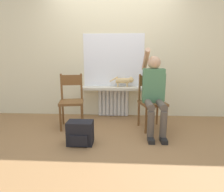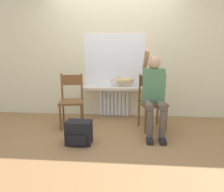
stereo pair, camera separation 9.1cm
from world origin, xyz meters
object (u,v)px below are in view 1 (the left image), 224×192
at_px(person, 154,90).
at_px(cat, 125,80).
at_px(chair_right, 152,101).
at_px(chair_left, 72,100).
at_px(backpack, 80,133).

bearing_deg(person, cat, 122.77).
bearing_deg(chair_right, person, -99.36).
height_order(chair_left, backpack, chair_left).
xyz_separation_m(chair_right, person, (0.01, -0.12, 0.21)).
bearing_deg(person, chair_right, 94.87).
height_order(cat, backpack, cat).
relative_size(person, cat, 2.80).
height_order(chair_left, cat, chair_left).
bearing_deg(cat, chair_right, -52.72).
relative_size(chair_left, person, 0.68).
distance_m(person, cat, 0.85).
relative_size(cat, backpack, 1.36).
bearing_deg(chair_right, cat, 113.05).
xyz_separation_m(person, cat, (-0.46, 0.71, 0.06)).
xyz_separation_m(person, backpack, (-1.09, -0.56, -0.53)).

